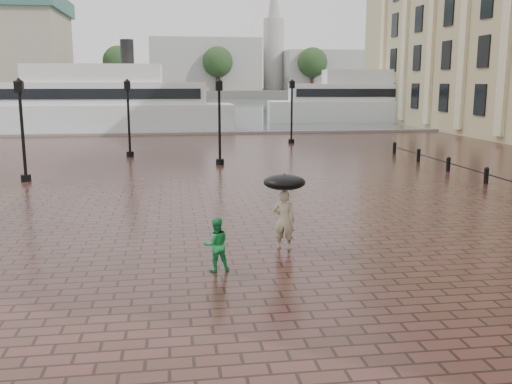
{
  "coord_description": "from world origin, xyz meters",
  "views": [
    {
      "loc": [
        0.53,
        -16.26,
        4.37
      ],
      "look_at": [
        2.75,
        -1.11,
        1.4
      ],
      "focal_mm": 40.0,
      "sensor_mm": 36.0,
      "label": 1
    }
  ],
  "objects_px": {
    "street_lamps": "(135,118)",
    "adult_pedestrian": "(284,220)",
    "ferry_near": "(96,104)",
    "ferry_far": "(375,101)",
    "child_pedestrian": "(216,245)"
  },
  "relations": [
    {
      "from": "street_lamps",
      "to": "adult_pedestrian",
      "type": "bearing_deg",
      "value": -75.72
    },
    {
      "from": "ferry_near",
      "to": "ferry_far",
      "type": "height_order",
      "value": "ferry_near"
    },
    {
      "from": "ferry_near",
      "to": "child_pedestrian",
      "type": "bearing_deg",
      "value": -78.06
    },
    {
      "from": "child_pedestrian",
      "to": "ferry_far",
      "type": "height_order",
      "value": "ferry_far"
    },
    {
      "from": "ferry_near",
      "to": "ferry_far",
      "type": "distance_m",
      "value": 29.98
    },
    {
      "from": "adult_pedestrian",
      "to": "ferry_near",
      "type": "bearing_deg",
      "value": -53.66
    },
    {
      "from": "adult_pedestrian",
      "to": "ferry_far",
      "type": "xyz_separation_m",
      "value": [
        19.37,
        46.7,
        1.52
      ]
    },
    {
      "from": "adult_pedestrian",
      "to": "child_pedestrian",
      "type": "relative_size",
      "value": 1.25
    },
    {
      "from": "adult_pedestrian",
      "to": "child_pedestrian",
      "type": "height_order",
      "value": "adult_pedestrian"
    },
    {
      "from": "child_pedestrian",
      "to": "ferry_near",
      "type": "height_order",
      "value": "ferry_near"
    },
    {
      "from": "street_lamps",
      "to": "ferry_far",
      "type": "distance_m",
      "value": 36.47
    },
    {
      "from": "adult_pedestrian",
      "to": "child_pedestrian",
      "type": "xyz_separation_m",
      "value": [
        -1.91,
        -1.53,
        -0.16
      ]
    },
    {
      "from": "adult_pedestrian",
      "to": "child_pedestrian",
      "type": "bearing_deg",
      "value": 61.24
    },
    {
      "from": "child_pedestrian",
      "to": "street_lamps",
      "type": "bearing_deg",
      "value": -89.59
    },
    {
      "from": "ferry_near",
      "to": "ferry_far",
      "type": "xyz_separation_m",
      "value": [
        28.96,
        7.76,
        -0.1
      ]
    }
  ]
}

